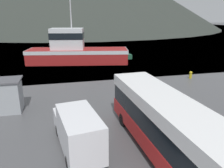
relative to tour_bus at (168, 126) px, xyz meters
The scene contains 7 objects.
water_surface 135.56m from the tour_bus, 89.64° to the left, with size 240.00×240.00×0.00m, color #475B6B.
tour_bus is the anchor object (origin of this frame).
delivery_van 5.13m from the tour_bus, 158.58° to the left, with size 2.75×5.93×2.50m.
fishing_boat 26.87m from the tour_bus, 96.24° to the left, with size 16.78×7.55×11.86m.
dock_kiosk 13.40m from the tour_bus, 139.46° to the left, with size 3.06×2.20×2.71m.
small_boat 31.07m from the tour_bus, 79.18° to the left, with size 2.70×6.49×0.83m.
mooring_bollard 17.35m from the tour_bus, 53.24° to the left, with size 0.36×0.36×0.94m.
Camera 1 is at (-6.25, -3.15, 7.65)m, focal length 35.00 mm.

